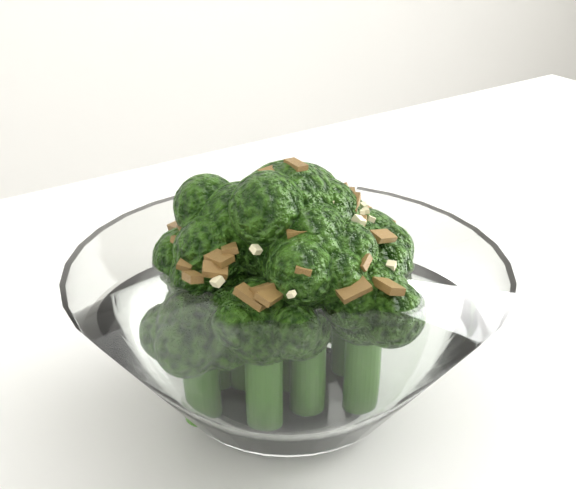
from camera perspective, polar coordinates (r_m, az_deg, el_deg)
name	(u,v)px	position (r m, az deg, el deg)	size (l,w,h in m)	color
broccoli_dish	(288,313)	(0.43, 0.02, -4.45)	(0.21, 0.21, 0.13)	white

